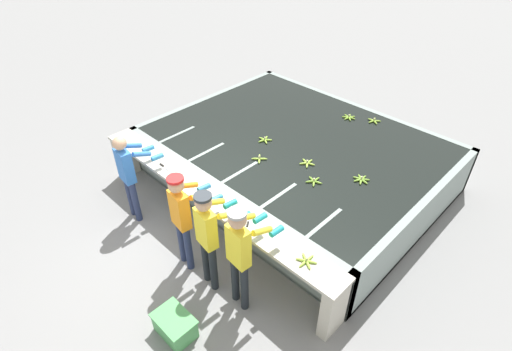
# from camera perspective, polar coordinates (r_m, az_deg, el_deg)

# --- Properties ---
(ground_plane) EXTENTS (80.00, 80.00, 0.00)m
(ground_plane) POSITION_cam_1_polar(r_m,az_deg,el_deg) (6.73, -8.16, -9.34)
(ground_plane) COLOR gray
(ground_plane) RESTS_ON ground
(wash_tank) EXTENTS (5.15, 3.99, 0.92)m
(wash_tank) POSITION_cam_1_polar(r_m,az_deg,el_deg) (7.73, 5.64, 2.32)
(wash_tank) COLOR gray
(wash_tank) RESTS_ON ground
(work_ledge) EXTENTS (5.15, 0.45, 0.92)m
(work_ledge) POSITION_cam_1_polar(r_m,az_deg,el_deg) (6.36, -7.10, -4.16)
(work_ledge) COLOR #B7B2A3
(work_ledge) RESTS_ON ground
(worker_0) EXTENTS (0.45, 0.73, 1.63)m
(worker_0) POSITION_cam_1_polar(r_m,az_deg,el_deg) (6.82, -17.76, 0.62)
(worker_0) COLOR navy
(worker_0) RESTS_ON ground
(worker_1) EXTENTS (0.47, 0.74, 1.67)m
(worker_1) POSITION_cam_1_polar(r_m,az_deg,el_deg) (5.74, -10.44, -5.40)
(worker_1) COLOR navy
(worker_1) RESTS_ON ground
(worker_2) EXTENTS (0.47, 0.74, 1.68)m
(worker_2) POSITION_cam_1_polar(r_m,az_deg,el_deg) (5.41, -6.79, -8.07)
(worker_2) COLOR #1E2328
(worker_2) RESTS_ON ground
(worker_3) EXTENTS (0.44, 0.73, 1.71)m
(worker_3) POSITION_cam_1_polar(r_m,az_deg,el_deg) (5.12, -2.23, -10.59)
(worker_3) COLOR #1E2328
(worker_3) RESTS_ON ground
(banana_bunch_floating_0) EXTENTS (0.27, 0.28, 0.08)m
(banana_bunch_floating_0) POSITION_cam_1_polar(r_m,az_deg,el_deg) (8.33, 16.49, 7.51)
(banana_bunch_floating_0) COLOR #8CB738
(banana_bunch_floating_0) RESTS_ON wash_tank
(banana_bunch_floating_1) EXTENTS (0.23, 0.23, 0.08)m
(banana_bunch_floating_1) POSITION_cam_1_polar(r_m,az_deg,el_deg) (6.86, 0.48, 2.42)
(banana_bunch_floating_1) COLOR #93BC3D
(banana_bunch_floating_1) RESTS_ON wash_tank
(banana_bunch_floating_2) EXTENTS (0.27, 0.28, 0.08)m
(banana_bunch_floating_2) POSITION_cam_1_polar(r_m,az_deg,el_deg) (7.38, 1.26, 5.13)
(banana_bunch_floating_2) COLOR #8CB738
(banana_bunch_floating_2) RESTS_ON wash_tank
(banana_bunch_floating_3) EXTENTS (0.28, 0.26, 0.08)m
(banana_bunch_floating_3) POSITION_cam_1_polar(r_m,az_deg,el_deg) (6.81, 7.32, 1.79)
(banana_bunch_floating_3) COLOR #9EC642
(banana_bunch_floating_3) RESTS_ON wash_tank
(banana_bunch_floating_4) EXTENTS (0.28, 0.27, 0.08)m
(banana_bunch_floating_4) POSITION_cam_1_polar(r_m,az_deg,el_deg) (6.41, 8.27, -0.80)
(banana_bunch_floating_4) COLOR #75A333
(banana_bunch_floating_4) RESTS_ON wash_tank
(banana_bunch_floating_5) EXTENTS (0.28, 0.27, 0.08)m
(banana_bunch_floating_5) POSITION_cam_1_polar(r_m,az_deg,el_deg) (6.60, 14.80, -0.54)
(banana_bunch_floating_5) COLOR #75A333
(banana_bunch_floating_5) RESTS_ON wash_tank
(banana_bunch_floating_6) EXTENTS (0.28, 0.28, 0.08)m
(banana_bunch_floating_6) POSITION_cam_1_polar(r_m,az_deg,el_deg) (8.33, 13.13, 8.11)
(banana_bunch_floating_6) COLOR #7FAD33
(banana_bunch_floating_6) RESTS_ON wash_tank
(banana_bunch_ledge_0) EXTENTS (0.26, 0.28, 0.08)m
(banana_bunch_ledge_0) POSITION_cam_1_polar(r_m,az_deg,el_deg) (5.18, 7.21, -12.01)
(banana_bunch_ledge_0) COLOR #9EC642
(banana_bunch_ledge_0) RESTS_ON work_ledge
(knife_0) EXTENTS (0.23, 0.30, 0.02)m
(knife_0) POSITION_cam_1_polar(r_m,az_deg,el_deg) (5.57, -1.31, -7.44)
(knife_0) COLOR silver
(knife_0) RESTS_ON work_ledge
(knife_1) EXTENTS (0.35, 0.04, 0.02)m
(knife_1) POSITION_cam_1_polar(r_m,az_deg,el_deg) (6.85, -12.99, 1.24)
(knife_1) COLOR silver
(knife_1) RESTS_ON work_ledge
(crate) EXTENTS (0.55, 0.39, 0.32)m
(crate) POSITION_cam_1_polar(r_m,az_deg,el_deg) (5.62, -11.51, -20.25)
(crate) COLOR #4C9E56
(crate) RESTS_ON ground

